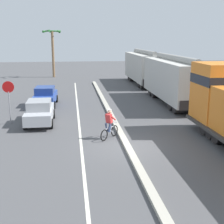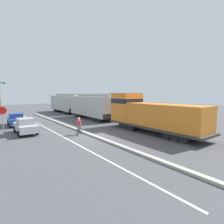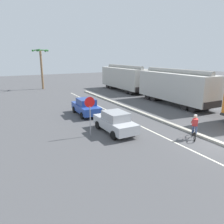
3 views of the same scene
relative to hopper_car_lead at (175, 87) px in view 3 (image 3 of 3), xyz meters
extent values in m
plane|color=#4C4C4F|center=(-6.03, -10.40, -2.08)|extent=(120.00, 120.00, 0.00)
cube|color=#B2AD9E|center=(-6.03, -4.40, -2.00)|extent=(0.36, 36.00, 0.16)
cube|color=silver|center=(-8.43, -4.40, -2.07)|extent=(0.14, 36.00, 0.01)
cube|color=#B9B7AF|center=(0.00, 0.00, 0.07)|extent=(2.90, 10.40, 3.10)
cylinder|color=#9D9B95|center=(0.00, 0.00, 1.80)|extent=(0.60, 9.88, 0.60)
cube|color=black|center=(0.00, 5.25, -1.13)|extent=(2.61, 0.10, 0.70)
cube|color=black|center=(0.00, -5.25, -1.13)|extent=(2.61, 0.10, 0.70)
cylinder|color=black|center=(0.00, 3.77, -1.63)|extent=(2.46, 0.90, 0.90)
cylinder|color=black|center=(0.00, 2.67, -1.63)|extent=(2.46, 0.90, 0.90)
cylinder|color=black|center=(0.00, -2.67, -1.63)|extent=(2.46, 0.90, 0.90)
cylinder|color=black|center=(0.00, -3.77, -1.63)|extent=(2.46, 0.90, 0.90)
cube|color=#B7B4AC|center=(0.00, 11.60, 0.07)|extent=(2.90, 10.40, 3.10)
cylinder|color=#9B9992|center=(0.00, 11.60, 1.80)|extent=(0.60, 9.88, 0.60)
cube|color=black|center=(0.00, 16.85, -1.13)|extent=(2.61, 0.10, 0.70)
cube|color=black|center=(0.00, 6.35, -1.13)|extent=(2.61, 0.10, 0.70)
cylinder|color=black|center=(0.00, 15.37, -1.63)|extent=(2.46, 0.90, 0.90)
cylinder|color=black|center=(0.00, 14.27, -1.63)|extent=(2.46, 0.90, 0.90)
cylinder|color=black|center=(0.00, 8.93, -1.63)|extent=(2.46, 0.90, 0.90)
cylinder|color=black|center=(0.00, 7.83, -1.63)|extent=(2.46, 0.90, 0.90)
cube|color=#B7BABF|center=(-11.02, -5.28, -1.41)|extent=(1.72, 4.21, 0.70)
cube|color=#9C9EA2|center=(-11.02, -5.43, -0.76)|extent=(1.51, 1.91, 0.60)
cube|color=#1E232D|center=(-11.02, -4.43, -0.81)|extent=(1.43, 0.13, 0.51)
cylinder|color=black|center=(-11.83, -3.98, -1.76)|extent=(0.22, 0.64, 0.64)
cylinder|color=black|center=(-10.22, -3.97, -1.76)|extent=(0.22, 0.64, 0.64)
cylinder|color=black|center=(-11.82, -6.58, -1.76)|extent=(0.22, 0.64, 0.64)
cylinder|color=black|center=(-10.20, -6.57, -1.76)|extent=(0.22, 0.64, 0.64)
cube|color=#28479E|center=(-11.09, 0.49, -1.41)|extent=(1.87, 4.27, 0.70)
cube|color=navy|center=(-11.09, 0.34, -0.76)|extent=(1.58, 1.96, 0.60)
cube|color=#1E232D|center=(-11.05, 1.34, -0.81)|extent=(1.43, 0.18, 0.51)
cylinder|color=black|center=(-11.84, 1.82, -1.76)|extent=(0.25, 0.65, 0.64)
cylinder|color=black|center=(-10.23, 1.76, -1.76)|extent=(0.25, 0.65, 0.64)
cylinder|color=black|center=(-11.95, -0.78, -1.76)|extent=(0.25, 0.65, 0.64)
cylinder|color=black|center=(-10.33, -0.85, -1.76)|extent=(0.25, 0.65, 0.64)
torus|color=black|center=(-6.42, -8.64, -1.75)|extent=(0.48, 0.53, 0.66)
torus|color=black|center=(-7.12, -9.43, -1.75)|extent=(0.48, 0.53, 0.66)
cylinder|color=silver|center=(-6.77, -9.03, -1.45)|extent=(0.56, 0.62, 0.05)
cylinder|color=silver|center=(-6.71, -8.96, -1.63)|extent=(0.35, 0.39, 0.36)
cylinder|color=silver|center=(-6.92, -9.20, -1.30)|extent=(0.04, 0.04, 0.30)
cylinder|color=silver|center=(-6.48, -8.70, -1.20)|extent=(0.38, 0.34, 0.04)
cylinder|color=#38476B|center=(-6.93, -9.06, -1.40)|extent=(0.31, 0.32, 0.52)
cylinder|color=#38476B|center=(-6.78, -9.19, -1.40)|extent=(0.28, 0.29, 0.52)
cube|color=red|center=(-6.80, -9.07, -0.88)|extent=(0.47, 0.47, 0.57)
sphere|color=beige|center=(-6.76, -9.02, -0.49)|extent=(0.22, 0.22, 0.22)
cylinder|color=white|center=(-6.76, -9.02, -0.39)|extent=(0.22, 0.22, 0.05)
cylinder|color=red|center=(-6.79, -8.82, -0.88)|extent=(0.37, 0.41, 0.36)
cylinder|color=red|center=(-6.55, -9.03, -0.88)|extent=(0.37, 0.41, 0.36)
cylinder|color=gray|center=(-12.96, -5.16, -0.98)|extent=(0.07, 0.07, 2.20)
cylinder|color=red|center=(-12.96, -5.14, 0.42)|extent=(0.76, 0.03, 0.76)
cylinder|color=white|center=(-12.96, -5.12, 0.42)|extent=(0.48, 0.02, 0.48)
cylinder|color=#846647|center=(-11.37, 19.98, 1.15)|extent=(0.36, 0.36, 6.45)
cone|color=#2D7033|center=(-10.48, 19.87, 4.43)|extent=(0.54, 1.85, 0.56)
cone|color=#2D7033|center=(-10.96, 20.78, 4.43)|extent=(1.76, 1.11, 0.42)
cone|color=#2D7033|center=(-12.08, 20.53, 4.43)|extent=(1.37, 1.63, 0.50)
cone|color=#2D7033|center=(-12.14, 19.51, 4.43)|extent=(1.22, 1.70, 0.34)
cone|color=#2D7033|center=(-11.04, 19.14, 4.43)|extent=(1.81, 0.96, 0.44)
camera|label=1|loc=(-8.82, -25.97, 3.59)|focal=50.00mm
camera|label=2|loc=(-14.44, -24.93, 2.06)|focal=28.00mm
camera|label=3|loc=(-18.61, -19.02, 3.60)|focal=35.00mm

